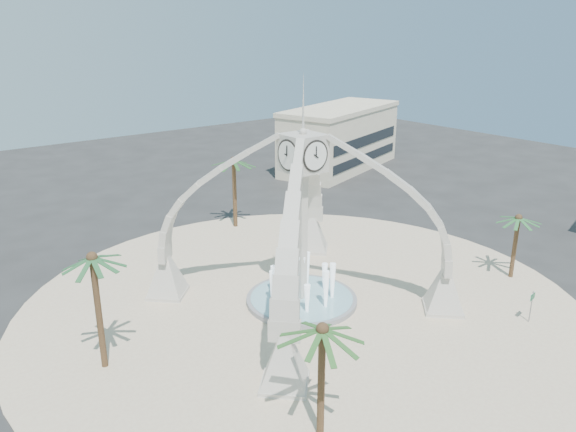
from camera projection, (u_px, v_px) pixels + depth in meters
ground at (302, 302)px, 40.67m from camera, size 140.00×140.00×0.00m
plaza at (302, 302)px, 40.66m from camera, size 40.00×40.00×0.06m
clock_tower at (302, 218)px, 38.58m from camera, size 17.94×17.94×16.30m
fountain at (302, 299)px, 40.57m from camera, size 8.00×8.00×3.62m
building_ne at (340, 138)px, 77.68m from camera, size 21.87×14.17×8.60m
palm_east at (519, 219)px, 43.13m from camera, size 3.97×3.97×5.69m
palm_west at (92, 260)px, 30.80m from camera, size 5.12×5.12×7.72m
palm_north at (234, 161)px, 53.86m from camera, size 4.91×4.91×7.57m
palm_south at (322, 331)px, 25.70m from camera, size 4.05×4.05×6.59m
street_sign at (532, 301)px, 37.39m from camera, size 0.84×0.16×2.30m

